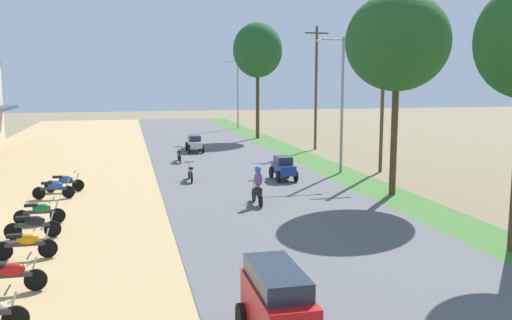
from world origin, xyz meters
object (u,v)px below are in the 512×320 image
parked_motorbike_second (10,274)px  motorbike_ahead_third (179,154)px  parked_motorbike_sixth (54,188)px  streetlamp_mid (238,89)px  parked_motorbike_fifth (40,211)px  motorbike_ahead_second (190,171)px  parked_motorbike_third (26,243)px  parked_motorbike_fourth (33,224)px  car_sedan_silver (194,143)px  median_tree_second (397,42)px  median_tree_third (258,50)px  parked_motorbike_seventh (65,181)px  car_hatchback_blue (283,167)px  utility_pole_near (316,86)px  car_van_red (277,306)px  streetlamp_near (342,95)px  utility_pole_far (383,88)px  motorbike_foreground_rider (257,186)px

parked_motorbike_second → motorbike_ahead_third: 21.68m
parked_motorbike_sixth → streetlamp_mid: size_ratio=0.25×
parked_motorbike_fifth → motorbike_ahead_second: (6.29, 7.31, 0.02)m
parked_motorbike_fifth → parked_motorbike_third: bearing=-87.3°
parked_motorbike_fifth → streetlamp_mid: (14.92, 37.74, 3.73)m
parked_motorbike_fourth → car_sedan_silver: 22.05m
parked_motorbike_second → motorbike_ahead_third: (6.10, 20.80, 0.02)m
median_tree_second → median_tree_third: (-0.39, 25.06, 0.90)m
parked_motorbike_fifth → parked_motorbike_sixth: same height
parked_motorbike_seventh → motorbike_ahead_second: size_ratio=1.00×
parked_motorbike_third → parked_motorbike_seventh: 10.04m
car_hatchback_blue → car_sedan_silver: size_ratio=0.89×
streetlamp_mid → utility_pole_near: bearing=-83.4°
car_van_red → motorbike_ahead_second: car_van_red is taller
parked_motorbike_second → car_hatchback_blue: 17.13m
parked_motorbike_fourth → car_van_red: size_ratio=0.75×
parked_motorbike_sixth → utility_pole_near: bearing=39.7°
streetlamp_near → utility_pole_far: utility_pole_far is taller
utility_pole_far → parked_motorbike_second: bearing=-139.1°
parked_motorbike_sixth → motorbike_foreground_rider: 9.08m
parked_motorbike_fifth → motorbike_ahead_second: size_ratio=1.00×
parked_motorbike_fifth → car_hatchback_blue: 12.85m
parked_motorbike_second → parked_motorbike_seventh: 12.71m
car_sedan_silver → motorbike_ahead_second: size_ratio=1.26×
median_tree_second → car_van_red: median_tree_second is taller
parked_motorbike_second → utility_pole_near: utility_pole_near is taller
median_tree_second → utility_pole_far: utility_pole_far is taller
parked_motorbike_seventh → median_tree_second: bearing=-15.5°
streetlamp_near → parked_motorbike_fourth: bearing=-146.2°
motorbike_ahead_second → parked_motorbike_sixth: bearing=-155.6°
parked_motorbike_fifth → car_hatchback_blue: bearing=30.4°
parked_motorbike_sixth → motorbike_foreground_rider: size_ratio=1.00×
parked_motorbike_seventh → utility_pole_far: bearing=7.1°
median_tree_second → motorbike_ahead_second: (-8.66, 5.43, -6.35)m
streetlamp_near → car_hatchback_blue: bearing=-158.0°
median_tree_second → utility_pole_far: 7.01m
median_tree_second → motorbike_ahead_third: size_ratio=5.04×
car_hatchback_blue → parked_motorbike_sixth: bearing=-169.5°
parked_motorbike_third → parked_motorbike_second: bearing=-88.8°
utility_pole_far → motorbike_foreground_rider: size_ratio=5.11×
parked_motorbike_fourth → streetlamp_near: size_ratio=0.24×
parked_motorbike_third → motorbike_ahead_third: motorbike_ahead_third is taller
utility_pole_far → motorbike_ahead_second: utility_pole_far is taller
parked_motorbike_fourth → streetlamp_mid: (14.87, 39.62, 3.73)m
utility_pole_near → parked_motorbike_fourth: bearing=-129.7°
motorbike_foreground_rider → parked_motorbike_fourth: bearing=-159.9°
parked_motorbike_seventh → parked_motorbike_second: bearing=-90.0°
parked_motorbike_fifth → median_tree_second: bearing=7.1°
parked_motorbike_fifth → median_tree_second: 16.36m
parked_motorbike_third → car_sedan_silver: bearing=71.3°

